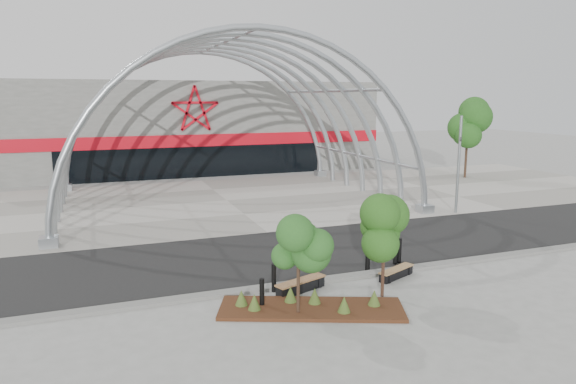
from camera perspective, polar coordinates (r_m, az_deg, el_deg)
The scene contains 18 objects.
ground at distance 19.48m, azimuth 4.16°, elevation -9.58°, with size 140.00×140.00×0.00m, color gray.
road at distance 22.53m, azimuth 0.45°, elevation -6.71°, with size 140.00×7.00×0.02m, color black.
forecourt at distance 33.68m, azimuth -6.83°, elevation -0.95°, with size 60.00×17.00×0.04m, color gray.
kerb at distance 19.24m, azimuth 4.47°, elevation -9.65°, with size 60.00×0.50×0.12m, color slate.
arena_building at distance 50.72m, azimuth -11.76°, elevation 7.28°, with size 34.00×15.24×8.00m.
vault_canopy at distance 33.68m, azimuth -6.83°, elevation -0.96°, with size 20.80×15.80×20.36m.
planting_bed at distance 16.73m, azimuth 2.34°, elevation -12.51°, with size 6.08×3.84×0.62m.
signal_pole at distance 31.04m, azimuth 18.43°, elevation 3.08°, with size 0.23×0.80×5.64m.
street_tree_0 at distance 15.61m, azimuth 1.16°, elevation -5.79°, with size 1.41×1.41×3.21m.
street_tree_1 at distance 17.38m, azimuth 10.67°, elevation -4.02°, with size 1.40×1.40×3.31m.
bench_0 at distance 18.17m, azimuth 1.42°, elevation -10.37°, with size 2.05×1.12×0.42m.
bench_1 at distance 19.88m, azimuth 11.93°, elevation -8.81°, with size 1.78×1.06×0.37m.
bollard_0 at distance 16.77m, azimuth -2.92°, elevation -11.17°, with size 0.16×0.16×0.99m, color black.
bollard_1 at distance 18.05m, azimuth -1.58°, elevation -9.52°, with size 0.16×0.16×1.01m, color black.
bollard_2 at distance 20.28m, azimuth 8.86°, elevation -7.16°, with size 0.18×0.18×1.14m, color black.
bollard_3 at distance 21.46m, azimuth 12.27°, elevation -6.40°, with size 0.17×0.17×1.06m, color black.
bollard_4 at distance 21.29m, azimuth 11.84°, elevation -6.60°, with size 0.16×0.16×1.00m, color black.
bg_tree_1 at distance 45.00m, azimuth 19.36°, elevation 6.85°, with size 2.70×2.70×5.91m.
Camera 1 is at (-7.65, -16.61, 6.70)m, focal length 32.00 mm.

